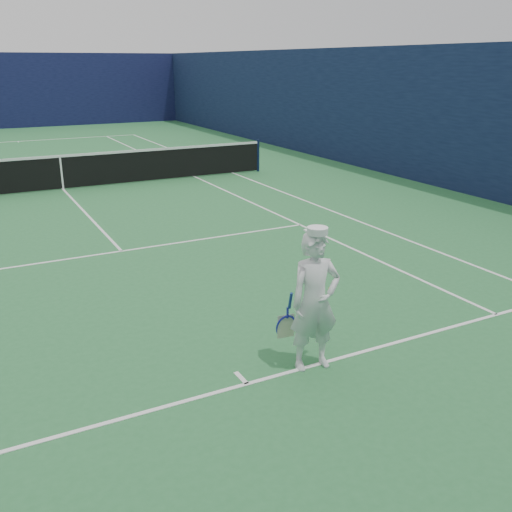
{
  "coord_description": "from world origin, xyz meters",
  "views": [
    {
      "loc": [
        -2.56,
        -17.02,
        3.53
      ],
      "look_at": [
        0.9,
        -10.38,
        0.97
      ],
      "focal_mm": 40.0,
      "sensor_mm": 36.0,
      "label": 1
    }
  ],
  "objects": [
    {
      "name": "tennis_player",
      "position": [
        0.9,
        -11.88,
        0.86
      ],
      "size": [
        0.76,
        0.54,
        1.76
      ],
      "rotation": [
        0.0,
        0.0,
        -0.12
      ],
      "color": "white",
      "rests_on": "ground"
    },
    {
      "name": "court_markings",
      "position": [
        0.0,
        0.0,
        0.0
      ],
      "size": [
        11.03,
        23.83,
        0.01
      ],
      "color": "white",
      "rests_on": "ground"
    },
    {
      "name": "ground",
      "position": [
        0.0,
        0.0,
        0.0
      ],
      "size": [
        80.0,
        80.0,
        0.0
      ],
      "primitive_type": "plane",
      "color": "#296D39",
      "rests_on": "ground"
    },
    {
      "name": "tennis_net",
      "position": [
        0.0,
        0.0,
        0.55
      ],
      "size": [
        12.88,
        0.09,
        1.07
      ],
      "color": "#141E4C",
      "rests_on": "ground"
    },
    {
      "name": "windscreen_fence",
      "position": [
        0.0,
        0.0,
        2.0
      ],
      "size": [
        20.12,
        36.12,
        4.0
      ],
      "color": "#0F133A",
      "rests_on": "ground"
    }
  ]
}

